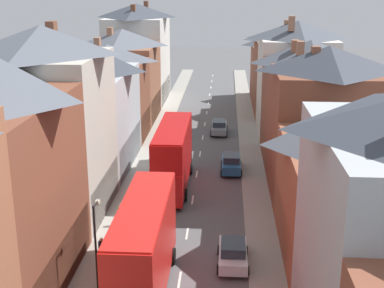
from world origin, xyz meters
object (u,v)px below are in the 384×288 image
(pedestrian_mid_right, at_px, (120,214))
(street_lamp, at_px, (96,244))
(car_near_blue, at_px, (233,253))
(pedestrian_mid_left, at_px, (102,248))
(delivery_van, at_px, (164,155))
(double_decker_bus_lead, at_px, (144,247))
(double_decker_bus_mid_street, at_px, (173,155))
(car_parked_right_a, at_px, (176,126))
(car_parked_left_a, at_px, (231,163))
(car_mid_black, at_px, (219,127))

(pedestrian_mid_right, height_order, street_lamp, street_lamp)
(car_near_blue, relative_size, pedestrian_mid_left, 2.45)
(delivery_van, bearing_deg, double_decker_bus_lead, -86.42)
(double_decker_bus_mid_street, xyz_separation_m, pedestrian_mid_left, (-3.09, -13.18, -1.78))
(pedestrian_mid_left, bearing_deg, pedestrian_mid_right, 88.45)
(car_near_blue, bearing_deg, double_decker_bus_lead, -145.73)
(double_decker_bus_mid_street, distance_m, street_lamp, 17.01)
(double_decker_bus_mid_street, distance_m, car_parked_right_a, 17.04)
(double_decker_bus_mid_street, bearing_deg, street_lamp, -98.25)
(car_near_blue, xyz_separation_m, pedestrian_mid_right, (-7.86, 4.83, 0.23))
(double_decker_bus_mid_street, xyz_separation_m, car_parked_right_a, (-1.29, 16.88, -1.98))
(car_parked_left_a, distance_m, street_lamp, 22.28)
(car_near_blue, bearing_deg, pedestrian_mid_left, -177.46)
(double_decker_bus_lead, relative_size, street_lamp, 1.96)
(pedestrian_mid_left, xyz_separation_m, street_lamp, (0.65, -3.65, 2.21))
(car_near_blue, bearing_deg, delivery_van, 109.76)
(double_decker_bus_lead, distance_m, delivery_van, 20.70)
(double_decker_bus_lead, bearing_deg, car_parked_right_a, 92.24)
(double_decker_bus_mid_street, relative_size, delivery_van, 2.08)
(double_decker_bus_mid_street, relative_size, car_parked_right_a, 2.48)
(car_parked_right_a, relative_size, pedestrian_mid_right, 2.71)
(car_parked_left_a, height_order, street_lamp, street_lamp)
(double_decker_bus_mid_street, relative_size, pedestrian_mid_right, 6.71)
(double_decker_bus_lead, xyz_separation_m, pedestrian_mid_left, (-3.09, 2.99, -1.78))
(car_near_blue, height_order, pedestrian_mid_left, pedestrian_mid_left)
(car_parked_left_a, bearing_deg, pedestrian_mid_right, -123.07)
(delivery_van, bearing_deg, car_mid_black, 68.67)
(car_parked_right_a, relative_size, pedestrian_mid_left, 2.71)
(car_parked_right_a, relative_size, car_mid_black, 0.98)
(car_parked_left_a, distance_m, car_parked_right_a, 14.23)
(car_mid_black, distance_m, pedestrian_mid_right, 25.82)
(double_decker_bus_lead, relative_size, delivery_van, 2.08)
(car_parked_left_a, bearing_deg, double_decker_bus_lead, -103.63)
(car_mid_black, relative_size, pedestrian_mid_right, 2.76)
(pedestrian_mid_right, bearing_deg, car_parked_right_a, 86.19)
(double_decker_bus_lead, xyz_separation_m, street_lamp, (-2.44, -0.66, 0.43))
(car_near_blue, height_order, car_mid_black, car_mid_black)
(car_parked_left_a, bearing_deg, car_mid_black, 95.75)
(pedestrian_mid_left, distance_m, street_lamp, 4.31)
(car_near_blue, bearing_deg, street_lamp, -151.43)
(double_decker_bus_lead, relative_size, car_parked_right_a, 2.48)
(car_parked_right_a, bearing_deg, pedestrian_mid_left, -93.42)
(car_near_blue, distance_m, car_parked_left_a, 16.90)
(delivery_van, xyz_separation_m, pedestrian_mid_right, (-1.66, -12.43, -0.30))
(delivery_van, relative_size, street_lamp, 0.95)
(double_decker_bus_lead, bearing_deg, pedestrian_mid_right, 109.81)
(delivery_van, xyz_separation_m, pedestrian_mid_left, (-1.80, -17.62, -0.30))
(car_parked_right_a, xyz_separation_m, delivery_van, (0.00, -12.44, 0.50))
(double_decker_bus_mid_street, relative_size, car_parked_left_a, 2.57)
(delivery_van, bearing_deg, car_parked_left_a, -3.33)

